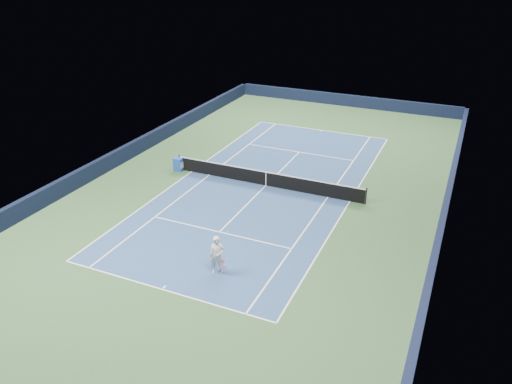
% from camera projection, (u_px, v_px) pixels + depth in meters
% --- Properties ---
extents(ground, '(40.00, 40.00, 0.00)m').
position_uv_depth(ground, '(266.00, 186.00, 31.95)').
color(ground, '#2E4E2A').
rests_on(ground, ground).
extents(wall_far, '(22.00, 0.35, 1.10)m').
position_uv_depth(wall_far, '(346.00, 100.00, 47.99)').
color(wall_far, black).
rests_on(wall_far, ground).
extents(wall_right, '(0.35, 40.00, 1.10)m').
position_uv_depth(wall_right, '(445.00, 210.00, 27.76)').
color(wall_right, '#111733').
rests_on(wall_right, ground).
extents(wall_left, '(0.35, 40.00, 1.10)m').
position_uv_depth(wall_left, '(127.00, 152.00, 35.66)').
color(wall_left, black).
rests_on(wall_left, ground).
extents(court_surface, '(10.97, 23.77, 0.01)m').
position_uv_depth(court_surface, '(266.00, 185.00, 31.95)').
color(court_surface, navy).
rests_on(court_surface, ground).
extents(baseline_far, '(10.97, 0.08, 0.00)m').
position_uv_depth(baseline_far, '(321.00, 130.00, 41.71)').
color(baseline_far, white).
rests_on(baseline_far, ground).
extents(baseline_near, '(10.97, 0.08, 0.00)m').
position_uv_depth(baseline_near, '(162.00, 289.00, 22.18)').
color(baseline_near, white).
rests_on(baseline_near, ground).
extents(sideline_doubles_right, '(0.08, 23.77, 0.00)m').
position_uv_depth(sideline_doubles_right, '(350.00, 201.00, 29.94)').
color(sideline_doubles_right, white).
rests_on(sideline_doubles_right, ground).
extents(sideline_doubles_left, '(0.08, 23.77, 0.00)m').
position_uv_depth(sideline_doubles_left, '(192.00, 171.00, 33.95)').
color(sideline_doubles_left, white).
rests_on(sideline_doubles_left, ground).
extents(sideline_singles_right, '(0.08, 23.77, 0.00)m').
position_uv_depth(sideline_singles_right, '(328.00, 197.00, 30.44)').
color(sideline_singles_right, white).
rests_on(sideline_singles_right, ground).
extents(sideline_singles_left, '(0.08, 23.77, 0.00)m').
position_uv_depth(sideline_singles_left, '(209.00, 175.00, 33.45)').
color(sideline_singles_left, white).
rests_on(sideline_singles_left, ground).
extents(service_line_far, '(8.23, 0.08, 0.00)m').
position_uv_depth(service_line_far, '(299.00, 152.00, 37.20)').
color(service_line_far, white).
rests_on(service_line_far, ground).
extents(service_line_near, '(8.23, 0.08, 0.00)m').
position_uv_depth(service_line_near, '(219.00, 232.00, 26.69)').
color(service_line_near, white).
rests_on(service_line_near, ground).
extents(center_service_line, '(0.08, 12.80, 0.00)m').
position_uv_depth(center_service_line, '(266.00, 185.00, 31.94)').
color(center_service_line, white).
rests_on(center_service_line, ground).
extents(center_mark_far, '(0.08, 0.30, 0.00)m').
position_uv_depth(center_mark_far, '(321.00, 131.00, 41.58)').
color(center_mark_far, white).
rests_on(center_mark_far, ground).
extents(center_mark_near, '(0.08, 0.30, 0.00)m').
position_uv_depth(center_mark_near, '(164.00, 287.00, 22.30)').
color(center_mark_near, white).
rests_on(center_mark_near, ground).
extents(tennis_net, '(12.90, 0.10, 1.07)m').
position_uv_depth(tennis_net, '(266.00, 178.00, 31.73)').
color(tennis_net, black).
rests_on(tennis_net, ground).
extents(sponsor_cube, '(0.61, 0.55, 0.92)m').
position_uv_depth(sponsor_cube, '(179.00, 164.00, 33.94)').
color(sponsor_cube, '#1E48B7').
rests_on(sponsor_cube, ground).
extents(tennis_player, '(0.90, 1.38, 1.93)m').
position_uv_depth(tennis_player, '(217.00, 255.00, 22.91)').
color(tennis_player, silver).
rests_on(tennis_player, ground).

